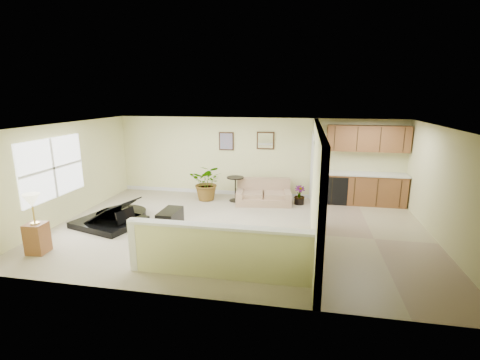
% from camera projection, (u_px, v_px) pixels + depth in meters
% --- Properties ---
extents(floor, '(9.00, 9.00, 0.00)m').
position_uv_depth(floor, '(238.00, 229.00, 8.43)').
color(floor, tan).
rests_on(floor, ground).
extents(back_wall, '(9.00, 0.04, 2.50)m').
position_uv_depth(back_wall, '(256.00, 158.00, 11.00)').
color(back_wall, beige).
rests_on(back_wall, floor).
extents(front_wall, '(9.00, 0.04, 2.50)m').
position_uv_depth(front_wall, '(200.00, 225.00, 5.27)').
color(front_wall, beige).
rests_on(front_wall, floor).
extents(left_wall, '(0.04, 6.00, 2.50)m').
position_uv_depth(left_wall, '(67.00, 172.00, 8.95)').
color(left_wall, beige).
rests_on(left_wall, floor).
extents(right_wall, '(0.04, 6.00, 2.50)m').
position_uv_depth(right_wall, '(447.00, 189.00, 7.32)').
color(right_wall, beige).
rests_on(right_wall, floor).
extents(ceiling, '(9.00, 6.00, 0.04)m').
position_uv_depth(ceiling, '(238.00, 126.00, 7.84)').
color(ceiling, beige).
rests_on(ceiling, back_wall).
extents(kitchen_vinyl, '(2.70, 6.00, 0.01)m').
position_uv_depth(kitchen_vinyl, '(374.00, 239.00, 7.86)').
color(kitchen_vinyl, tan).
rests_on(kitchen_vinyl, floor).
extents(interior_partition, '(0.18, 5.99, 2.50)m').
position_uv_depth(interior_partition, '(316.00, 182.00, 8.06)').
color(interior_partition, beige).
rests_on(interior_partition, floor).
extents(pony_half_wall, '(3.42, 0.22, 1.00)m').
position_uv_depth(pony_half_wall, '(217.00, 250.00, 6.10)').
color(pony_half_wall, beige).
rests_on(pony_half_wall, floor).
extents(left_window, '(0.05, 2.15, 1.45)m').
position_uv_depth(left_window, '(53.00, 168.00, 8.42)').
color(left_window, white).
rests_on(left_window, left_wall).
extents(wall_art_left, '(0.48, 0.04, 0.58)m').
position_uv_depth(wall_art_left, '(226.00, 141.00, 11.02)').
color(wall_art_left, '#362213').
rests_on(wall_art_left, back_wall).
extents(wall_mirror, '(0.55, 0.04, 0.55)m').
position_uv_depth(wall_mirror, '(265.00, 141.00, 10.79)').
color(wall_mirror, '#362213').
rests_on(wall_mirror, back_wall).
extents(kitchen_cabinets, '(2.36, 0.65, 2.33)m').
position_uv_depth(kitchen_cabinets, '(361.00, 175.00, 10.26)').
color(kitchen_cabinets, brown).
rests_on(kitchen_cabinets, floor).
extents(piano, '(2.03, 2.02, 1.42)m').
position_uv_depth(piano, '(109.00, 201.00, 8.72)').
color(piano, black).
rests_on(piano, floor).
extents(piano_bench, '(0.41, 0.80, 0.53)m').
position_uv_depth(piano_bench, '(170.00, 221.00, 8.26)').
color(piano_bench, black).
rests_on(piano_bench, floor).
extents(loveseat, '(1.73, 1.11, 0.93)m').
position_uv_depth(loveseat, '(264.00, 192.00, 10.45)').
color(loveseat, tan).
rests_on(loveseat, floor).
extents(accent_table, '(0.52, 0.52, 0.75)m').
position_uv_depth(accent_table, '(235.00, 186.00, 10.60)').
color(accent_table, black).
rests_on(accent_table, floor).
extents(palm_plant, '(1.02, 0.88, 1.12)m').
position_uv_depth(palm_plant, '(208.00, 183.00, 10.70)').
color(palm_plant, black).
rests_on(palm_plant, floor).
extents(small_plant, '(0.39, 0.39, 0.56)m').
position_uv_depth(small_plant, '(299.00, 196.00, 10.35)').
color(small_plant, black).
rests_on(small_plant, floor).
extents(lamp_stand, '(0.40, 0.40, 1.26)m').
position_uv_depth(lamp_stand, '(36.00, 228.00, 7.08)').
color(lamp_stand, brown).
rests_on(lamp_stand, floor).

